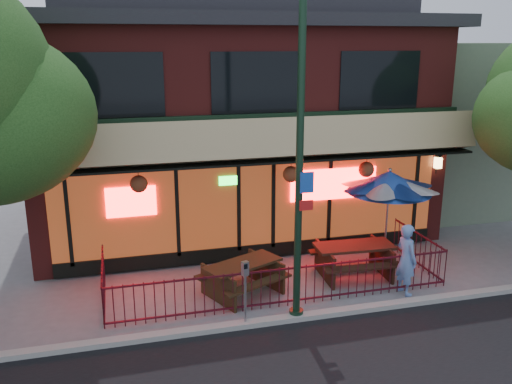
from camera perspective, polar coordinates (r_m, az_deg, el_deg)
The scene contains 11 objects.
ground at distance 12.97m, azimuth 3.65°, elevation -12.24°, with size 80.00×80.00×0.00m, color gray.
curb at distance 12.53m, azimuth 4.40°, elevation -13.02°, with size 80.00×0.25×0.12m, color #999993.
restaurant_building at distance 18.46m, azimuth -3.21°, elevation 9.55°, with size 12.96×9.49×8.05m.
neighbor_building at distance 22.71m, azimuth 19.51°, elevation 6.96°, with size 6.00×7.00×6.00m, color slate.
patio_fence at distance 13.13m, azimuth 3.00°, elevation -8.82°, with size 8.44×2.62×1.00m.
street_light at distance 11.47m, azimuth 4.57°, elevation 0.90°, with size 0.43×0.32×7.00m.
picnic_table_left at distance 13.47m, azimuth -1.39°, elevation -8.56°, with size 2.36×2.14×0.82m.
picnic_table_right at distance 14.66m, azimuth 10.26°, elevation -6.59°, with size 2.15×1.69×0.88m.
patio_umbrella at distance 15.49m, azimuth 13.84°, elevation 1.05°, with size 2.34×2.34×2.68m.
pedestrian at distance 13.85m, azimuth 15.53°, elevation -6.84°, with size 0.66×0.43×1.81m, color #6387C7.
parking_meter_near at distance 11.80m, azimuth -1.14°, elevation -9.55°, with size 0.16×0.15×1.53m.
Camera 1 is at (-3.72, -10.86, 6.04)m, focal length 38.00 mm.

